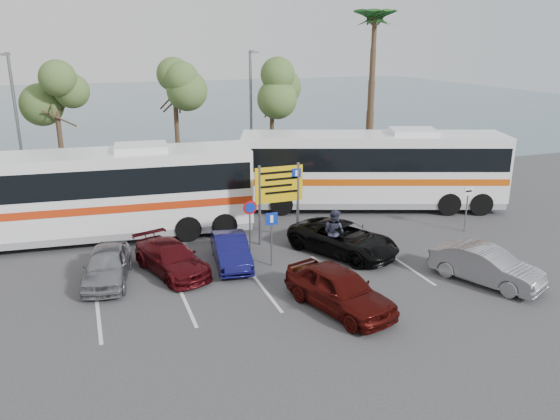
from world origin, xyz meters
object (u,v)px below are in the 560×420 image
object	(u,v)px
street_lamp_left	(17,122)
car_red	(339,289)
coach_bus_right	(372,172)
pedestrian_far	(334,232)
coach_bus_left	(97,197)
car_blue	(231,250)
pedestrian_near	(235,216)
suv_black	(343,238)
street_lamp_right	(251,111)
direction_sign	(279,190)
car_silver_a	(107,265)
car_silver_b	(486,266)
car_maroon	(171,258)

from	to	relation	value
street_lamp_left	car_red	xyz separation A→B (m)	(10.70, -17.02, -3.86)
coach_bus_right	pedestrian_far	world-z (taller)	coach_bus_right
coach_bus_left	pedestrian_far	world-z (taller)	coach_bus_left
car_blue	pedestrian_near	xyz separation A→B (m)	(1.17, 3.43, 0.30)
car_blue	suv_black	distance (m)	4.83
street_lamp_right	direction_sign	bearing A→B (deg)	-100.94
car_red	car_silver_a	bearing A→B (deg)	128.84
street_lamp_right	pedestrian_near	world-z (taller)	street_lamp_right
car_silver_a	car_silver_b	size ratio (longest dim) A/B	0.94
coach_bus_left	suv_black	xyz separation A→B (m)	(9.60, -5.51, -1.31)
car_red	pedestrian_far	world-z (taller)	pedestrian_far
pedestrian_near	suv_black	bearing A→B (deg)	117.15
car_blue	suv_black	world-z (taller)	suv_black
direction_sign	suv_black	xyz separation A→B (m)	(2.10, -2.21, -1.75)
coach_bus_right	car_blue	size ratio (longest dim) A/B	3.78
car_silver_b	pedestrian_near	bearing A→B (deg)	106.45
car_blue	direction_sign	bearing A→B (deg)	39.06
street_lamp_right	car_blue	xyz separation A→B (m)	(-4.70, -12.02, -3.99)
car_silver_b	coach_bus_left	bearing A→B (deg)	118.52
car_red	pedestrian_far	size ratio (longest dim) A/B	2.16
car_blue	car_silver_b	distance (m)	9.85
car_red	car_silver_b	distance (m)	6.08
car_blue	pedestrian_far	bearing A→B (deg)	0.39
coach_bus_right	pedestrian_near	xyz separation A→B (m)	(-8.03, -1.57, -1.09)
coach_bus_right	pedestrian_far	size ratio (longest dim) A/B	6.94
car_blue	car_maroon	bearing A→B (deg)	-173.06
suv_black	coach_bus_right	bearing A→B (deg)	23.84
coach_bus_left	pedestrian_near	world-z (taller)	coach_bus_left
direction_sign	car_maroon	xyz separation A→B (m)	(-5.10, -1.70, -1.83)
pedestrian_near	coach_bus_right	bearing A→B (deg)	175.54
coach_bus_left	pedestrian_near	distance (m)	6.27
direction_sign	car_blue	bearing A→B (deg)	-147.88
street_lamp_right	pedestrian_near	bearing A→B (deg)	-112.33
coach_bus_left	car_maroon	distance (m)	5.72
car_silver_a	pedestrian_far	xyz separation A→B (m)	(9.16, -0.50, 0.34)
street_lamp_right	pedestrian_near	distance (m)	10.00
coach_bus_right	car_silver_b	world-z (taller)	coach_bus_right
pedestrian_near	direction_sign	bearing A→B (deg)	116.03
suv_black	pedestrian_far	distance (m)	0.55
coach_bus_right	suv_black	bearing A→B (deg)	-128.61
coach_bus_right	suv_black	size ratio (longest dim) A/B	2.87
car_silver_b	pedestrian_far	world-z (taller)	pedestrian_far
pedestrian_near	car_maroon	bearing A→B (deg)	28.29
car_blue	car_silver_a	bearing A→B (deg)	-173.06
street_lamp_left	suv_black	bearing A→B (deg)	-43.72
car_blue	car_red	bearing A→B (deg)	-57.42
car_red	street_lamp_left	bearing A→B (deg)	105.78
coach_bus_right	pedestrian_far	xyz separation A→B (m)	(-4.84, -5.50, -0.99)
car_silver_a	street_lamp_right	bearing A→B (deg)	62.79
street_lamp_left	suv_black	size ratio (longest dim) A/B	1.65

